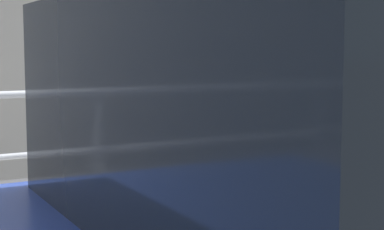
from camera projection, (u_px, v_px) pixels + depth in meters
The scene contains 4 objects.
parking_meter at pixel (177, 106), 3.85m from camera, with size 0.18×0.19×1.51m.
pedestrian_at_meter at pixel (229, 127), 4.22m from camera, with size 0.59×0.66×1.63m.
background_railing at pixel (85, 126), 5.18m from camera, with size 24.06×0.06×1.13m.
backdrop_wall at pixel (5, 30), 7.64m from camera, with size 32.00×0.50×3.70m, color gray.
Camera 1 is at (-1.71, -2.89, 1.61)m, focal length 57.33 mm.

